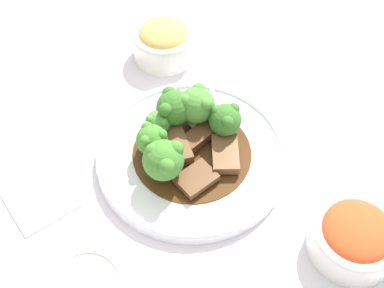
{
  "coord_description": "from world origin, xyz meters",
  "views": [
    {
      "loc": [
        0.28,
        -0.3,
        0.58
      ],
      "look_at": [
        0.0,
        0.0,
        0.03
      ],
      "focal_mm": 50.0,
      "sensor_mm": 36.0,
      "label": 1
    }
  ],
  "objects": [
    {
      "name": "broccoli_floret_4",
      "position": [
        -0.04,
        -0.04,
        0.05
      ],
      "size": [
        0.04,
        0.04,
        0.05
      ],
      "color": "#8EB756",
      "rests_on": "main_plate"
    },
    {
      "name": "beef_strip_0",
      "position": [
        -0.01,
        0.02,
        0.03
      ],
      "size": [
        0.03,
        0.05,
        0.01
      ],
      "color": "#56331E",
      "rests_on": "main_plate"
    },
    {
      "name": "beef_strip_1",
      "position": [
        -0.02,
        -0.01,
        0.03
      ],
      "size": [
        0.06,
        0.05,
        0.02
      ],
      "color": "brown",
      "rests_on": "main_plate"
    },
    {
      "name": "side_bowl_kimchi",
      "position": [
        0.22,
        0.03,
        0.03
      ],
      "size": [
        0.1,
        0.1,
        0.05
      ],
      "color": "white",
      "rests_on": "ground_plane"
    },
    {
      "name": "broccoli_floret_2",
      "position": [
        0.01,
        0.05,
        0.05
      ],
      "size": [
        0.04,
        0.04,
        0.05
      ],
      "color": "#7FA84C",
      "rests_on": "main_plate"
    },
    {
      "name": "side_bowl_appetizer",
      "position": [
        -0.17,
        0.12,
        0.03
      ],
      "size": [
        0.09,
        0.09,
        0.06
      ],
      "color": "white",
      "rests_on": "ground_plane"
    },
    {
      "name": "sauce_dish",
      "position": [
        0.03,
        -0.21,
        0.01
      ],
      "size": [
        0.08,
        0.08,
        0.01
      ],
      "color": "white",
      "rests_on": "ground_plane"
    },
    {
      "name": "main_plate",
      "position": [
        0.0,
        0.0,
        0.01
      ],
      "size": [
        0.25,
        0.25,
        0.02
      ],
      "color": "white",
      "rests_on": "ground_plane"
    },
    {
      "name": "paper_napkin",
      "position": [
        -0.12,
        -0.17,
        0.0
      ],
      "size": [
        0.13,
        0.1,
        0.01
      ],
      "color": "white",
      "rests_on": "ground_plane"
    },
    {
      "name": "broccoli_floret_3",
      "position": [
        -0.05,
        -0.01,
        0.04
      ],
      "size": [
        0.03,
        0.03,
        0.04
      ],
      "color": "#8EB756",
      "rests_on": "main_plate"
    },
    {
      "name": "serving_spoon",
      "position": [
        -0.04,
        0.07,
        0.03
      ],
      "size": [
        0.12,
        0.2,
        0.01
      ],
      "color": "silver",
      "rests_on": "main_plate"
    },
    {
      "name": "broccoli_floret_0",
      "position": [
        -0.03,
        0.04,
        0.05
      ],
      "size": [
        0.05,
        0.05,
        0.06
      ],
      "color": "#7FA84C",
      "rests_on": "main_plate"
    },
    {
      "name": "beef_strip_2",
      "position": [
        0.04,
        -0.03,
        0.02
      ],
      "size": [
        0.04,
        0.05,
        0.01
      ],
      "color": "brown",
      "rests_on": "main_plate"
    },
    {
      "name": "broccoli_floret_5",
      "position": [
        0.0,
        -0.05,
        0.05
      ],
      "size": [
        0.05,
        0.05,
        0.06
      ],
      "color": "#8EB756",
      "rests_on": "main_plate"
    },
    {
      "name": "broccoli_floret_1",
      "position": [
        -0.05,
        0.02,
        0.05
      ],
      "size": [
        0.05,
        0.05,
        0.06
      ],
      "color": "#8EB756",
      "rests_on": "main_plate"
    },
    {
      "name": "ground_plane",
      "position": [
        0.0,
        0.0,
        0.0
      ],
      "size": [
        4.0,
        4.0,
        0.0
      ],
      "primitive_type": "plane",
      "color": "silver"
    },
    {
      "name": "beef_strip_3",
      "position": [
        0.04,
        0.02,
        0.03
      ],
      "size": [
        0.06,
        0.06,
        0.01
      ],
      "color": "brown",
      "rests_on": "main_plate"
    }
  ]
}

